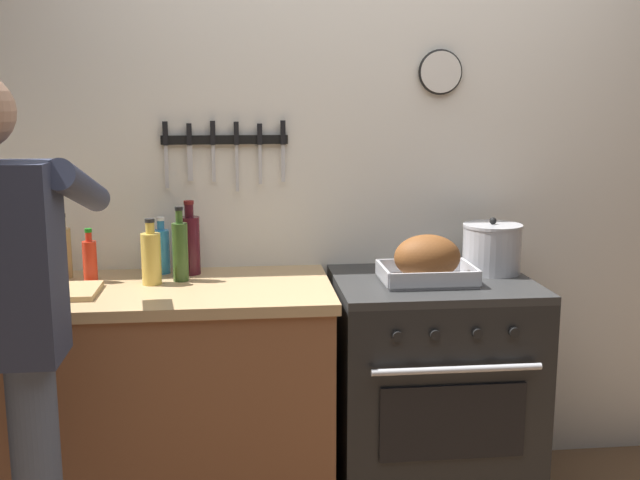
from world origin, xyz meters
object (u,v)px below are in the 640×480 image
bottle_dish_soap (162,250)px  bottle_cooking_oil (151,257)px  stove (431,389)px  bottle_hot_sauce (90,260)px  bottle_olive_oil (180,250)px  bottle_vinegar (64,251)px  bottle_wine_red (190,243)px  cutting_board (46,292)px  roasting_pan (427,261)px  stock_pot (492,248)px

bottle_dish_soap → bottle_cooking_oil: size_ratio=0.91×
stove → bottle_hot_sauce: 1.42m
bottle_dish_soap → bottle_olive_oil: (0.08, -0.14, 0.03)m
bottle_vinegar → bottle_wine_red: (0.49, 0.01, 0.02)m
bottle_dish_soap → bottle_cooking_oil: bottle_cooking_oil is taller
cutting_board → bottle_vinegar: (0.01, 0.26, 0.10)m
cutting_board → bottle_olive_oil: bearing=19.4°
bottle_dish_soap → bottle_vinegar: bearing=-174.4°
roasting_pan → bottle_olive_oil: bearing=172.1°
stove → bottle_vinegar: 1.54m
bottle_olive_oil → cutting_board: bearing=-160.6°
bottle_cooking_oil → bottle_hot_sauce: bearing=166.3°
bottle_cooking_oil → stock_pot: bearing=2.2°
roasting_pan → bottle_cooking_oil: bottle_cooking_oil is taller
stove → roasting_pan: size_ratio=2.56×
roasting_pan → bottle_cooking_oil: 1.04m
roasting_pan → bottle_cooking_oil: size_ratio=1.40×
bottle_hot_sauce → bottle_olive_oil: bearing=-2.4°
roasting_pan → bottle_wine_red: size_ratio=1.19×
stock_pot → bottle_dish_soap: bearing=174.5°
bottle_cooking_oil → bottle_dish_soap: bearing=83.4°
bottle_vinegar → bottle_cooking_oil: bearing=-22.3°
bottle_dish_soap → bottle_wine_red: 0.12m
stove → stock_pot: size_ratio=3.82×
stock_pot → bottle_cooking_oil: 1.34m
roasting_pan → bottle_dish_soap: bottle_dish_soap is taller
roasting_pan → bottle_dish_soap: (-1.02, 0.27, 0.01)m
cutting_board → bottle_cooking_oil: size_ratio=1.44×
stock_pot → bottle_cooking_oil: bottle_cooking_oil is taller
cutting_board → bottle_wine_red: (0.49, 0.28, 0.11)m
stock_pot → bottle_hot_sauce: 1.57m
cutting_board → bottle_olive_oil: (0.46, 0.16, 0.11)m
cutting_board → bottle_hot_sauce: 0.23m
bottle_cooking_oil → bottle_hot_sauce: size_ratio=1.21×
bottle_dish_soap → cutting_board: bearing=-141.7°
roasting_pan → cutting_board: roasting_pan is taller
stove → bottle_cooking_oil: bearing=177.7°
bottle_cooking_oil → bottle_hot_sauce: bottle_cooking_oil is taller
roasting_pan → stock_pot: stock_pot is taller
bottle_wine_red → stove: bearing=-12.0°
bottle_dish_soap → bottle_wine_red: bottle_wine_red is taller
bottle_hot_sauce → bottle_wine_red: bearing=14.9°
stove → bottle_olive_oil: (-0.97, 0.09, 0.57)m
stock_pot → bottle_dish_soap: bottle_dish_soap is taller
stove → stock_pot: bearing=20.3°
cutting_board → bottle_dish_soap: bottle_dish_soap is taller
stove → cutting_board: size_ratio=2.50×
bottle_cooking_oil → bottle_wine_red: 0.21m
roasting_pan → bottle_hot_sauce: 1.28m
bottle_wine_red → bottle_dish_soap: bearing=168.4°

